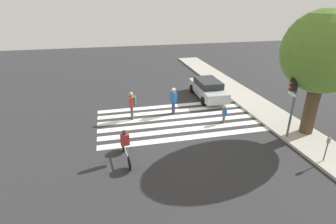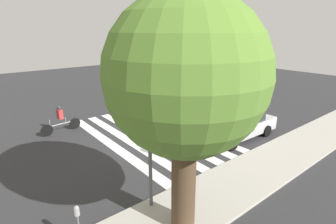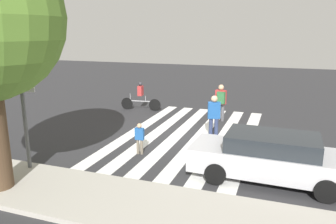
# 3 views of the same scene
# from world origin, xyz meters

# --- Properties ---
(ground_plane) EXTENTS (60.00, 60.00, 0.00)m
(ground_plane) POSITION_xyz_m (0.00, 0.00, 0.00)
(ground_plane) COLOR #2D2D30
(sidewalk_curb) EXTENTS (36.00, 2.50, 0.14)m
(sidewalk_curb) POSITION_xyz_m (0.00, 6.25, 0.07)
(sidewalk_curb) COLOR #ADA89E
(sidewalk_curb) RESTS_ON ground_plane
(crosswalk_stripes) EXTENTS (5.40, 10.00, 0.01)m
(crosswalk_stripes) POSITION_xyz_m (-0.00, 0.00, 0.00)
(crosswalk_stripes) COLOR white
(crosswalk_stripes) RESTS_ON ground_plane
(traffic_light) EXTENTS (0.60, 0.50, 3.86)m
(traffic_light) POSITION_xyz_m (3.76, 5.20, 2.70)
(traffic_light) COLOR #515456
(traffic_light) RESTS_ON ground_plane
(parking_meter) EXTENTS (0.15, 0.15, 1.39)m
(parking_meter) POSITION_xyz_m (6.27, 5.48, 1.03)
(parking_meter) COLOR #515456
(parking_meter) RESTS_ON ground_plane
(street_tree) EXTENTS (4.25, 4.25, 6.84)m
(street_tree) POSITION_xyz_m (3.56, 6.70, 4.65)
(street_tree) COLOR #4C3826
(street_tree) RESTS_ON ground_plane
(pedestrian_adult_blue_shirt) EXTENTS (0.55, 0.50, 1.84)m
(pedestrian_adult_blue_shirt) POSITION_xyz_m (-0.83, -2.74, 1.08)
(pedestrian_adult_blue_shirt) COLOR #4C4C51
(pedestrian_adult_blue_shirt) RESTS_ON ground_plane
(pedestrian_adult_yellow_jacket) EXTENTS (0.33, 0.17, 1.16)m
(pedestrian_adult_yellow_jacket) POSITION_xyz_m (1.08, 2.75, 0.66)
(pedestrian_adult_yellow_jacket) COLOR #6B6051
(pedestrian_adult_yellow_jacket) RESTS_ON ground_plane
(pedestrian_adult_tall_backpack) EXTENTS (0.55, 0.38, 1.82)m
(pedestrian_adult_tall_backpack) POSITION_xyz_m (-1.07, 0.04, 1.03)
(pedestrian_adult_tall_backpack) COLOR navy
(pedestrian_adult_tall_backpack) RESTS_ON ground_plane
(cyclist_far_lane) EXTENTS (2.33, 0.42, 1.63)m
(cyclist_far_lane) POSITION_xyz_m (3.89, -3.58, 0.87)
(cyclist_far_lane) COLOR black
(cyclist_far_lane) RESTS_ON ground_plane
(car_parked_silver_sedan) EXTENTS (4.81, 1.99, 1.45)m
(car_parked_silver_sedan) POSITION_xyz_m (-3.52, 3.43, 0.75)
(car_parked_silver_sedan) COLOR #B7B7BC
(car_parked_silver_sedan) RESTS_ON ground_plane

